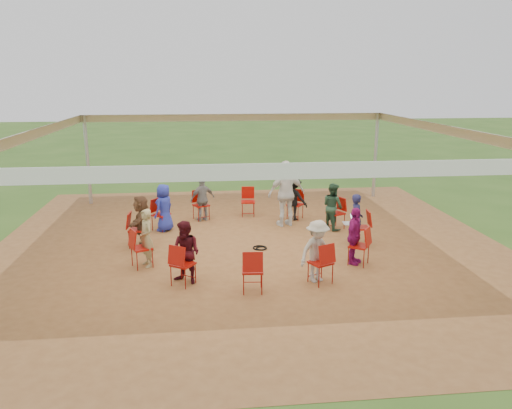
{
  "coord_description": "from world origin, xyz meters",
  "views": [
    {
      "loc": [
        -1.16,
        -12.12,
        4.17
      ],
      "look_at": [
        0.19,
        0.3,
        1.01
      ],
      "focal_mm": 35.0,
      "sensor_mm": 36.0,
      "label": 1
    }
  ],
  "objects": [
    {
      "name": "chair_1",
      "position": [
        2.58,
        1.23,
        0.45
      ],
      "size": [
        0.58,
        0.57,
        0.9
      ],
      "primitive_type": null,
      "rotation": [
        0.0,
        0.0,
        2.02
      ],
      "color": "#A10F07",
      "rests_on": "ground"
    },
    {
      "name": "ground",
      "position": [
        0.0,
        0.0,
        0.0
      ],
      "size": [
        80.0,
        80.0,
        0.0
      ],
      "primitive_type": "plane",
      "color": "#33561B",
      "rests_on": "ground"
    },
    {
      "name": "person_seated_2",
      "position": [
        1.55,
        2.26,
        0.67
      ],
      "size": [
        0.95,
        0.84,
        1.33
      ],
      "primitive_type": "imported",
      "rotation": [
        0.0,
        0.0,
        2.54
      ],
      "color": "black",
      "rests_on": "ground"
    },
    {
      "name": "chair_8",
      "position": [
        -1.61,
        -2.36,
        0.45
      ],
      "size": [
        0.6,
        0.6,
        0.9
      ],
      "primitive_type": null,
      "rotation": [
        0.0,
        0.0,
        -0.6
      ],
      "color": "#A10F07",
      "rests_on": "ground"
    },
    {
      "name": "chair_9",
      "position": [
        -0.22,
        -2.85,
        0.45
      ],
      "size": [
        0.45,
        0.47,
        0.9
      ],
      "primitive_type": null,
      "rotation": [
        0.0,
        0.0,
        -0.08
      ],
      "color": "#A10F07",
      "rests_on": "ground"
    },
    {
      "name": "person_seated_8",
      "position": [
        1.18,
        -2.47,
        0.67
      ],
      "size": [
        0.96,
        0.76,
        1.33
      ],
      "primitive_type": "imported",
      "rotation": [
        0.0,
        0.0,
        0.45
      ],
      "color": "#ADA799",
      "rests_on": "ground"
    },
    {
      "name": "person_seated_5",
      "position": [
        -2.73,
        0.21,
        0.67
      ],
      "size": [
        0.56,
        1.27,
        1.33
      ],
      "primitive_type": "imported",
      "rotation": [
        0.0,
        0.0,
        -1.65
      ],
      "color": "brown",
      "rests_on": "ground"
    },
    {
      "name": "person_seated_7",
      "position": [
        -1.55,
        -2.26,
        0.67
      ],
      "size": [
        0.75,
        0.67,
        1.33
      ],
      "primitive_type": "imported",
      "rotation": [
        0.0,
        0.0,
        -0.6
      ],
      "color": "#400C14",
      "rests_on": "ground"
    },
    {
      "name": "person_seated_3",
      "position": [
        -1.18,
        2.47,
        0.67
      ],
      "size": [
        0.88,
        0.7,
        1.33
      ],
      "primitive_type": "imported",
      "rotation": [
        0.0,
        0.0,
        -2.69
      ],
      "color": "gray",
      "rests_on": "ground"
    },
    {
      "name": "chair_2",
      "position": [
        1.61,
        2.36,
        0.45
      ],
      "size": [
        0.6,
        0.6,
        0.9
      ],
      "primitive_type": null,
      "rotation": [
        0.0,
        0.0,
        2.54
      ],
      "color": "#A10F07",
      "rests_on": "ground"
    },
    {
      "name": "chair_5",
      "position": [
        -2.36,
        1.61,
        0.45
      ],
      "size": [
        0.6,
        0.6,
        0.9
      ],
      "primitive_type": null,
      "rotation": [
        0.0,
        0.0,
        -2.17
      ],
      "color": "#A10F07",
      "rests_on": "ground"
    },
    {
      "name": "tent",
      "position": [
        0.0,
        0.0,
        2.37
      ],
      "size": [
        10.33,
        10.33,
        3.0
      ],
      "color": "#B2B2B7",
      "rests_on": "ground"
    },
    {
      "name": "chair_6",
      "position": [
        -2.85,
        0.22,
        0.45
      ],
      "size": [
        0.47,
        0.45,
        0.9
      ],
      "primitive_type": null,
      "rotation": [
        0.0,
        0.0,
        -1.65
      ],
      "color": "#A10F07",
      "rests_on": "ground"
    },
    {
      "name": "person_seated_6",
      "position": [
        -2.47,
        -1.18,
        0.67
      ],
      "size": [
        0.5,
        0.58,
        1.33
      ],
      "primitive_type": "imported",
      "rotation": [
        0.0,
        0.0,
        -1.12
      ],
      "color": "#9C8E5E",
      "rests_on": "ground"
    },
    {
      "name": "cable_coil",
      "position": [
        0.24,
        -0.28,
        0.02
      ],
      "size": [
        0.36,
        0.36,
        0.03
      ],
      "rotation": [
        0.0,
        0.0,
        0.01
      ],
      "color": "black",
      "rests_on": "ground"
    },
    {
      "name": "chair_11",
      "position": [
        2.36,
        -1.61,
        0.45
      ],
      "size": [
        0.6,
        0.6,
        0.9
      ],
      "primitive_type": null,
      "rotation": [
        0.0,
        0.0,
        0.97
      ],
      "color": "#A10F07",
      "rests_on": "ground"
    },
    {
      "name": "person_seated_0",
      "position": [
        2.73,
        -0.21,
        0.67
      ],
      "size": [
        0.36,
        0.51,
        1.33
      ],
      "primitive_type": "imported",
      "rotation": [
        0.0,
        0.0,
        1.49
      ],
      "color": "#1C1C45",
      "rests_on": "ground"
    },
    {
      "name": "chair_0",
      "position": [
        2.85,
        -0.22,
        0.45
      ],
      "size": [
        0.47,
        0.45,
        0.9
      ],
      "primitive_type": null,
      "rotation": [
        0.0,
        0.0,
        1.49
      ],
      "color": "#A10F07",
      "rests_on": "ground"
    },
    {
      "name": "standing_person",
      "position": [
        1.22,
        1.67,
        0.96
      ],
      "size": [
        1.23,
        0.85,
        1.91
      ],
      "primitive_type": "imported",
      "rotation": [
        0.0,
        0.0,
        3.41
      ],
      "color": "silver",
      "rests_on": "ground"
    },
    {
      "name": "chair_3",
      "position": [
        0.22,
        2.85,
        0.45
      ],
      "size": [
        0.45,
        0.47,
        0.9
      ],
      "primitive_type": null,
      "rotation": [
        0.0,
        0.0,
        3.06
      ],
      "color": "#A10F07",
      "rests_on": "ground"
    },
    {
      "name": "person_seated_1",
      "position": [
        2.47,
        1.18,
        0.67
      ],
      "size": [
        0.62,
        0.75,
        1.33
      ],
      "primitive_type": "imported",
      "rotation": [
        0.0,
        0.0,
        2.02
      ],
      "color": "#244330",
      "rests_on": "ground"
    },
    {
      "name": "person_seated_9",
      "position": [
        2.26,
        -1.55,
        0.67
      ],
      "size": [
        0.77,
        0.87,
        1.33
      ],
      "primitive_type": "imported",
      "rotation": [
        0.0,
        0.0,
        0.97
      ],
      "color": "#8D1364",
      "rests_on": "ground"
    },
    {
      "name": "chair_10",
      "position": [
        1.23,
        -2.58,
        0.45
      ],
      "size": [
        0.57,
        0.58,
        0.9
      ],
      "primitive_type": null,
      "rotation": [
        0.0,
        0.0,
        0.45
      ],
      "color": "#A10F07",
      "rests_on": "ground"
    },
    {
      "name": "chair_7",
      "position": [
        -2.58,
        -1.23,
        0.45
      ],
      "size": [
        0.58,
        0.57,
        0.9
      ],
      "primitive_type": null,
      "rotation": [
        0.0,
        0.0,
        -1.12
      ],
      "color": "#A10F07",
      "rests_on": "ground"
    },
    {
      "name": "dirt_patch",
      "position": [
        0.0,
        0.0,
        0.01
      ],
      "size": [
        13.0,
        13.0,
        0.0
      ],
      "primitive_type": "plane",
      "color": "brown",
      "rests_on": "ground"
    },
    {
      "name": "chair_4",
      "position": [
        -1.23,
        2.58,
        0.45
      ],
      "size": [
        0.57,
        0.58,
        0.9
      ],
      "primitive_type": null,
      "rotation": [
        0.0,
        0.0,
        -2.69
      ],
      "color": "#A10F07",
      "rests_on": "ground"
    },
    {
      "name": "laptop",
      "position": [
        2.57,
        -0.2,
        0.63
      ],
      "size": [
        0.3,
        0.36,
        0.24
      ],
      "rotation": [
        0.0,
        0.0,
        1.49
      ],
      "color": "#B7B7BC",
      "rests_on": "ground"
    },
    {
      "name": "person_seated_4",
      "position": [
        -2.26,
        1.55,
        0.67
      ],
      "size": [
        0.67,
        0.74,
        1.33
      ],
      "primitive_type": "imported",
      "rotation": [
        0.0,
        0.0,
        -2.17
      ],
      "color": "#232FA2",
      "rests_on": "ground"
    }
  ]
}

